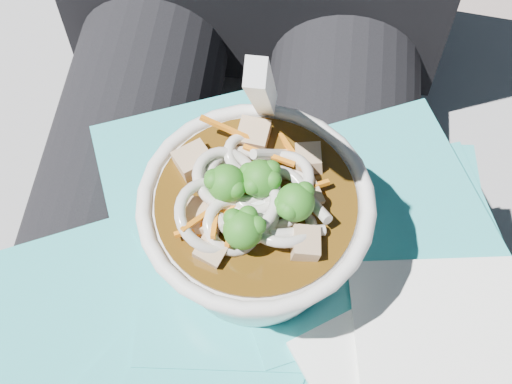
# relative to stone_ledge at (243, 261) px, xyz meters

# --- Properties ---
(stone_ledge) EXTENTS (1.05, 0.60, 0.42)m
(stone_ledge) POSITION_rel_stone_ledge_xyz_m (0.00, 0.00, 0.00)
(stone_ledge) COLOR gray
(stone_ledge) RESTS_ON ground
(lap) EXTENTS (0.31, 0.48, 0.14)m
(lap) POSITION_rel_stone_ledge_xyz_m (0.00, -0.15, 0.28)
(lap) COLOR black
(lap) RESTS_ON stone_ledge
(person_body) EXTENTS (0.34, 0.94, 0.97)m
(person_body) POSITION_rel_stone_ledge_xyz_m (-0.00, -0.06, 0.31)
(person_body) COLOR black
(person_body) RESTS_ON ground
(plastic_bag) EXTENTS (0.38, 0.36, 0.02)m
(plastic_bag) POSITION_rel_stone_ledge_xyz_m (0.05, -0.17, 0.36)
(plastic_bag) COLOR #29AAAD
(plastic_bag) RESTS_ON lap
(napkins) EXTENTS (0.18, 0.17, 0.01)m
(napkins) POSITION_rel_stone_ledge_xyz_m (0.15, -0.22, 0.37)
(napkins) COLOR white
(napkins) RESTS_ON plastic_bag
(udon_bowl) EXTENTS (0.14, 0.14, 0.19)m
(udon_bowl) POSITION_rel_stone_ledge_xyz_m (0.03, -0.15, 0.42)
(udon_bowl) COLOR white
(udon_bowl) RESTS_ON plastic_bag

